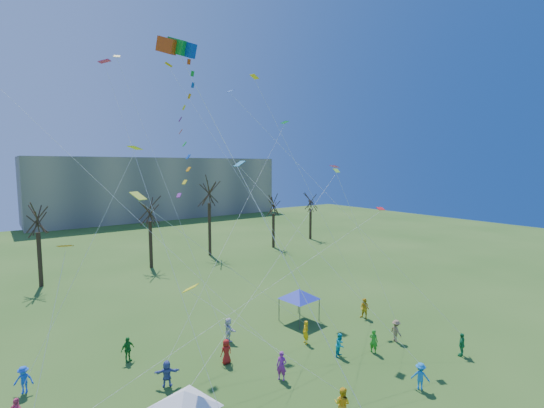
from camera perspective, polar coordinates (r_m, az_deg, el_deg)
distant_building at (r=100.20m, az=-16.41°, el=2.37°), size 60.00×14.00×15.00m
bare_tree_row at (r=51.36m, az=-18.40°, el=-1.28°), size 66.47×7.88×12.02m
big_box_kite at (r=21.64m, az=-12.09°, el=10.88°), size 2.85×6.60×20.54m
canopy_tent_white at (r=20.17m, az=-13.09°, el=-26.72°), size 3.59×3.59×2.77m
canopy_tent_blue at (r=32.86m, az=4.11°, el=-13.37°), size 3.68×3.68×2.77m
festival_crowd at (r=25.11m, az=-3.62°, el=-23.51°), size 26.68×14.58×1.83m
small_kites_aloft at (r=26.24m, az=-8.19°, el=6.24°), size 26.25×17.06×30.43m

